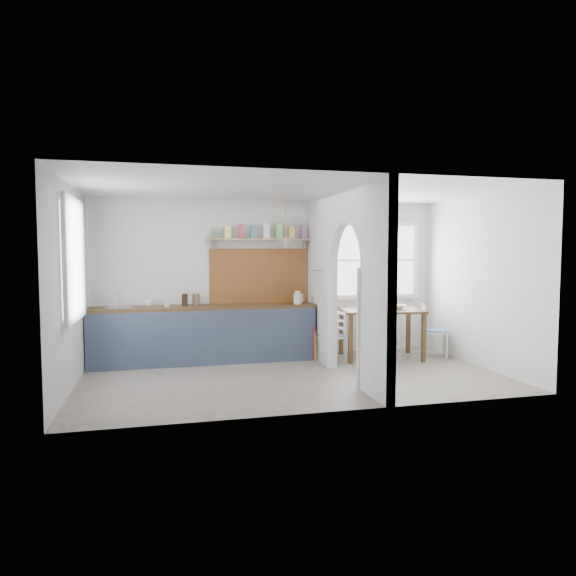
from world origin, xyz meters
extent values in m
cube|color=gray|center=(0.00, 0.00, 0.00)|extent=(5.80, 3.20, 0.01)
cube|color=silver|center=(0.00, 0.00, 2.60)|extent=(5.80, 3.20, 0.01)
cube|color=silver|center=(0.00, 1.60, 1.30)|extent=(5.80, 0.01, 2.60)
cube|color=silver|center=(0.00, -1.60, 1.30)|extent=(5.80, 0.01, 2.60)
cube|color=silver|center=(-2.90, 0.00, 1.30)|extent=(0.01, 3.20, 2.60)
cube|color=silver|center=(2.90, 0.00, 1.30)|extent=(0.01, 3.20, 2.60)
cube|color=silver|center=(0.70, -1.20, 1.30)|extent=(0.12, 0.80, 2.60)
cube|color=silver|center=(0.70, 1.00, 1.30)|extent=(0.12, 1.20, 2.60)
cube|color=silver|center=(0.70, -0.20, 2.08)|extent=(0.12, 1.20, 1.05)
cube|color=#513718|center=(-1.13, 1.30, 0.88)|extent=(3.50, 0.60, 0.05)
cube|color=#424F5F|center=(-1.13, 1.01, 0.42)|extent=(3.50, 0.03, 0.85)
cube|color=#321E13|center=(-1.13, 1.35, 0.42)|extent=(3.46, 0.45, 0.85)
cylinder|color=silver|center=(-2.43, 1.30, 0.89)|extent=(0.40, 0.40, 0.02)
cube|color=brown|center=(-0.20, 1.58, 1.35)|extent=(1.65, 0.03, 0.90)
cube|color=tan|center=(-0.20, 1.49, 1.95)|extent=(1.75, 0.20, 0.03)
cube|color=#446841|center=(-0.95, 1.49, 2.06)|extent=(0.09, 0.09, 0.18)
cube|color=#E1D966|center=(-0.74, 1.49, 2.06)|extent=(0.09, 0.09, 0.18)
cube|color=#CB314A|center=(-0.52, 1.49, 2.06)|extent=(0.09, 0.09, 0.18)
cube|color=#3B6585|center=(-0.31, 1.49, 2.06)|extent=(0.09, 0.09, 0.18)
cube|color=white|center=(-0.10, 1.49, 2.06)|extent=(0.09, 0.09, 0.18)
cube|color=#76BD59|center=(0.11, 1.49, 2.06)|extent=(0.09, 0.09, 0.18)
cube|color=tan|center=(0.33, 1.49, 2.06)|extent=(0.09, 0.09, 0.18)
cube|color=slate|center=(0.54, 1.49, 2.06)|extent=(0.09, 0.09, 0.18)
cone|color=beige|center=(0.15, 1.15, 1.88)|extent=(0.26, 0.26, 0.16)
cylinder|color=silver|center=(0.61, 0.90, 1.45)|extent=(0.02, 0.50, 0.02)
imported|color=silver|center=(-1.71, 1.23, 0.95)|extent=(0.14, 0.14, 0.11)
imported|color=white|center=(-1.98, 1.42, 0.95)|extent=(0.18, 0.18, 0.11)
cube|color=#321E13|center=(-1.43, 1.36, 0.99)|extent=(0.10, 0.13, 0.19)
cylinder|color=brown|center=(-1.26, 1.44, 0.99)|extent=(0.13, 0.13, 0.18)
cube|color=#B32050|center=(0.58, 0.98, 0.28)|extent=(0.02, 0.03, 0.56)
cube|color=orange|center=(0.58, 0.92, 0.25)|extent=(0.02, 0.03, 0.47)
imported|color=white|center=(1.94, 0.85, 0.85)|extent=(0.39, 0.39, 0.08)
imported|color=#3E6F41|center=(1.53, 0.72, 0.85)|extent=(0.12, 0.12, 0.09)
cylinder|color=black|center=(1.36, 0.82, 0.82)|extent=(0.18, 0.18, 0.01)
imported|color=slate|center=(1.80, 1.11, 0.89)|extent=(0.17, 0.17, 0.17)
camera|label=1|loc=(-1.78, -6.82, 1.74)|focal=32.00mm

